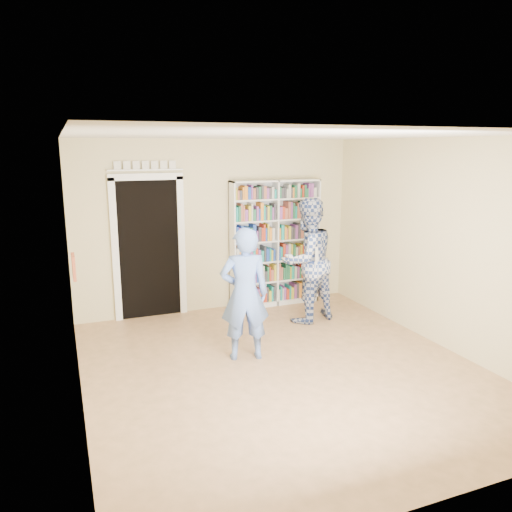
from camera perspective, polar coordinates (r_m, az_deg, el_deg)
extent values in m
plane|color=olive|center=(6.09, 3.02, -12.72)|extent=(5.00, 5.00, 0.00)
plane|color=white|center=(5.51, 3.35, 13.60)|extent=(5.00, 5.00, 0.00)
plane|color=beige|center=(7.95, -4.40, 3.44)|extent=(4.50, 0.00, 4.50)
plane|color=beige|center=(5.15, -20.22, -2.22)|extent=(0.00, 5.00, 5.00)
plane|color=beige|center=(6.88, 20.45, 1.30)|extent=(0.00, 5.00, 5.00)
cube|color=white|center=(8.17, 2.19, 1.45)|extent=(1.50, 0.28, 2.06)
cube|color=white|center=(8.17, 2.19, 1.45)|extent=(0.02, 0.28, 2.06)
cube|color=black|center=(7.74, -12.13, 0.70)|extent=(0.90, 0.03, 2.10)
cube|color=white|center=(7.66, -15.79, 0.38)|extent=(0.10, 0.06, 2.20)
cube|color=white|center=(7.82, -8.50, 0.96)|extent=(0.10, 0.06, 2.20)
cube|color=white|center=(7.58, -12.49, 8.84)|extent=(1.10, 0.06, 0.10)
cube|color=white|center=(7.57, -12.51, 9.59)|extent=(1.10, 0.08, 0.02)
cube|color=brown|center=(5.33, -20.11, -1.17)|extent=(0.03, 0.25, 0.25)
imported|color=#5D81D0|center=(6.09, -1.31, -4.39)|extent=(0.67, 0.51, 1.65)
imported|color=navy|center=(7.43, 5.85, -0.52)|extent=(1.05, 0.90, 1.86)
cube|color=white|center=(7.23, 7.23, -0.05)|extent=(0.19, 0.12, 0.31)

